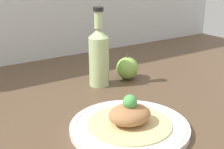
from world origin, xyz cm
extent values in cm
cube|color=brown|center=(0.00, 0.00, -2.00)|extent=(180.00, 110.00, 4.00)
cylinder|color=white|center=(-7.91, -12.89, 0.75)|extent=(27.59, 27.59, 1.50)
torus|color=white|center=(-7.91, -12.89, 1.28)|extent=(26.43, 26.43, 1.05)
cylinder|color=#D6BC7F|center=(-7.91, -12.89, 1.70)|extent=(19.38, 19.38, 0.40)
ellipsoid|color=#9E6B42|center=(-7.91, -12.89, 4.05)|extent=(10.12, 8.60, 4.30)
sphere|color=#4CA34C|center=(-7.91, -12.89, 7.19)|extent=(3.29, 3.29, 3.29)
cylinder|color=#B7D18E|center=(1.12, 15.81, 7.68)|extent=(6.28, 6.28, 15.37)
cone|color=#B7D18E|center=(1.12, 15.81, 16.78)|extent=(6.28, 6.28, 2.83)
cylinder|color=#B7D18E|center=(1.12, 15.81, 20.73)|extent=(2.51, 2.51, 5.08)
cylinder|color=black|center=(1.12, 15.81, 23.88)|extent=(3.14, 3.14, 1.20)
sphere|color=#84B74C|center=(11.89, 15.60, 3.70)|extent=(7.40, 7.40, 7.40)
cylinder|color=brown|center=(11.89, 15.60, 7.98)|extent=(0.59, 0.59, 1.66)
camera|label=1|loc=(-46.07, -64.10, 36.21)|focal=50.00mm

